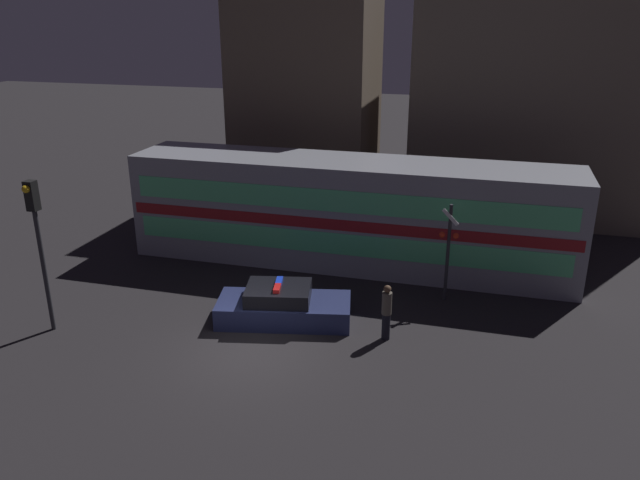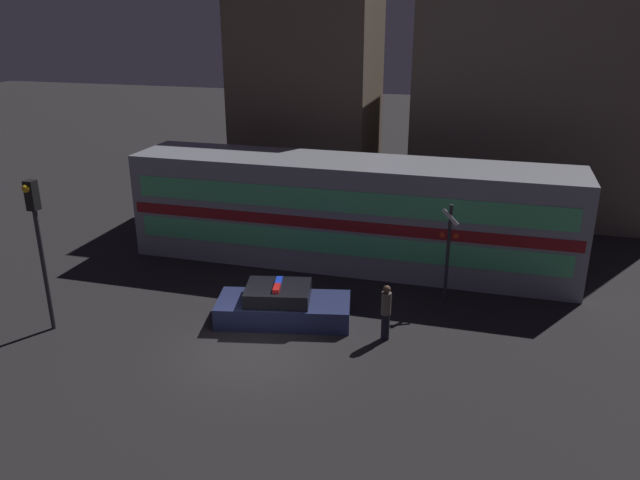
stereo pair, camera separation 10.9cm
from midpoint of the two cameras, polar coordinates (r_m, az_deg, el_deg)
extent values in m
plane|color=#262326|center=(18.82, -6.22, -10.06)|extent=(120.00, 120.00, 0.00)
cube|color=gray|center=(24.28, 2.91, 2.52)|extent=(17.14, 3.12, 4.12)
cube|color=maroon|center=(22.83, 2.02, 1.36)|extent=(16.79, 0.03, 0.41)
cube|color=#59D88C|center=(23.08, 2.00, -0.38)|extent=(16.28, 0.02, 0.82)
cube|color=#59D88C|center=(22.55, 2.05, 3.53)|extent=(16.28, 0.02, 0.82)
cube|color=navy|center=(20.28, -3.19, -6.42)|extent=(4.54, 2.66, 0.73)
cube|color=black|center=(20.04, -3.70, -4.87)|extent=(2.33, 1.98, 0.48)
cube|color=red|center=(19.67, -3.82, -4.42)|extent=(0.31, 0.57, 0.12)
cube|color=blue|center=(20.16, -3.63, -3.78)|extent=(0.31, 0.57, 0.12)
cylinder|color=black|center=(19.24, 6.15, -7.87)|extent=(0.26, 0.26, 0.85)
cylinder|color=#595147|center=(18.88, 6.24, -5.78)|extent=(0.30, 0.30, 0.71)
sphere|color=brown|center=(18.68, 6.30, -4.49)|extent=(0.23, 0.23, 0.23)
cylinder|color=#2D2D33|center=(21.54, 11.75, -1.21)|extent=(0.12, 0.12, 3.45)
sphere|color=red|center=(21.20, 11.25, 0.47)|extent=(0.21, 0.21, 0.21)
sphere|color=red|center=(21.18, 12.46, 0.35)|extent=(0.21, 0.21, 0.21)
cube|color=white|center=(21.03, 11.98, 2.04)|extent=(0.58, 0.03, 0.58)
cylinder|color=#2D2D33|center=(20.84, -23.74, -2.63)|extent=(0.14, 0.14, 3.93)
cube|color=black|center=(20.09, -24.70, 3.74)|extent=(0.30, 0.30, 0.90)
sphere|color=gold|center=(19.89, -25.16, 4.27)|extent=(0.23, 0.23, 0.23)
cube|color=brown|center=(31.60, -1.04, 12.23)|extent=(6.62, 5.08, 10.04)
cube|color=#726656|center=(32.29, 19.44, 11.29)|extent=(11.47, 6.54, 10.05)
camera|label=1|loc=(0.05, -89.86, 0.05)|focal=35.00mm
camera|label=2|loc=(0.05, 90.14, -0.05)|focal=35.00mm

